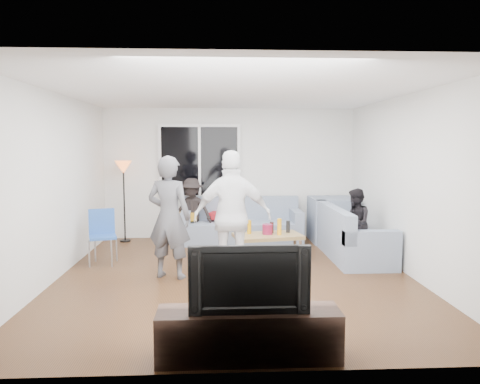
{
  "coord_description": "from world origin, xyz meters",
  "views": [
    {
      "loc": [
        -0.24,
        -6.27,
        1.87
      ],
      "look_at": [
        0.1,
        0.6,
        1.15
      ],
      "focal_mm": 33.59,
      "sensor_mm": 36.0,
      "label": 1
    }
  ],
  "objects": [
    {
      "name": "sofa_right_section",
      "position": [
        2.02,
        1.02,
        0.42
      ],
      "size": [
        2.0,
        0.85,
        0.85
      ],
      "primitive_type": null,
      "rotation": [
        0.0,
        0.0,
        1.57
      ],
      "color": "slate",
      "rests_on": "floor"
    },
    {
      "name": "player_left",
      "position": [
        -0.93,
        -0.02,
        0.86
      ],
      "size": [
        0.73,
        0.59,
        1.73
      ],
      "primitive_type": "imported",
      "rotation": [
        0.0,
        0.0,
        2.83
      ],
      "color": "#4B4B50",
      "rests_on": "floor"
    },
    {
      "name": "side_chair",
      "position": [
        -2.05,
        0.74,
        0.43
      ],
      "size": [
        0.5,
        0.5,
        0.86
      ],
      "primitive_type": null,
      "rotation": [
        0.0,
        0.0,
        0.3
      ],
      "color": "#2753AA",
      "rests_on": "floor"
    },
    {
      "name": "pitcher",
      "position": [
        0.58,
        1.01,
        0.49
      ],
      "size": [
        0.17,
        0.17,
        0.17
      ],
      "primitive_type": "cylinder",
      "color": "maroon",
      "rests_on": "coffee_table"
    },
    {
      "name": "tv_console",
      "position": [
        0.02,
        -2.5,
        0.22
      ],
      "size": [
        1.6,
        0.4,
        0.44
      ],
      "primitive_type": "cube",
      "color": "#36231B",
      "rests_on": "floor"
    },
    {
      "name": "wall_front",
      "position": [
        0.0,
        -2.77,
        1.3
      ],
      "size": [
        5.0,
        0.04,
        2.6
      ],
      "primitive_type": "cube",
      "color": "silver",
      "rests_on": "ground"
    },
    {
      "name": "sofa_corner",
      "position": [
        1.99,
        2.27,
        0.42
      ],
      "size": [
        0.85,
        0.85,
        0.85
      ],
      "primitive_type": "cube",
      "color": "slate",
      "rests_on": "floor"
    },
    {
      "name": "radiator",
      "position": [
        -0.6,
        2.65,
        0.31
      ],
      "size": [
        1.3,
        0.12,
        0.62
      ],
      "primitive_type": "cube",
      "color": "silver",
      "rests_on": "floor"
    },
    {
      "name": "floor_lamp",
      "position": [
        -2.05,
        2.42,
        0.78
      ],
      "size": [
        0.32,
        0.32,
        1.56
      ],
      "primitive_type": null,
      "color": "orange",
      "rests_on": "floor"
    },
    {
      "name": "sofa_back_section",
      "position": [
        0.21,
        2.27,
        0.42
      ],
      "size": [
        2.3,
        0.85,
        0.85
      ],
      "primitive_type": null,
      "color": "slate",
      "rests_on": "floor"
    },
    {
      "name": "window_mullion",
      "position": [
        -0.6,
        2.64,
        1.55
      ],
      "size": [
        0.05,
        0.03,
        1.35
      ],
      "primitive_type": "cube",
      "color": "white",
      "rests_on": "window_frame"
    },
    {
      "name": "television",
      "position": [
        0.02,
        -2.5,
        0.74
      ],
      "size": [
        1.03,
        0.14,
        0.6
      ],
      "primitive_type": "imported",
      "color": "black",
      "rests_on": "tv_console"
    },
    {
      "name": "wall_back",
      "position": [
        0.0,
        2.77,
        1.3
      ],
      "size": [
        5.0,
        0.04,
        2.6
      ],
      "primitive_type": "cube",
      "color": "silver",
      "rests_on": "ground"
    },
    {
      "name": "player_right",
      "position": [
        -0.04,
        -0.25,
        0.9
      ],
      "size": [
        1.06,
        0.45,
        1.8
      ],
      "primitive_type": "imported",
      "rotation": [
        0.0,
        0.0,
        3.16
      ],
      "color": "white",
      "rests_on": "floor"
    },
    {
      "name": "bottle_a",
      "position": [
        0.28,
        1.07,
        0.51
      ],
      "size": [
        0.07,
        0.07,
        0.23
      ],
      "primitive_type": "cylinder",
      "color": "#EAA30D",
      "rests_on": "coffee_table"
    },
    {
      "name": "cushion_yellow",
      "position": [
        -0.85,
        2.25,
        0.51
      ],
      "size": [
        0.42,
        0.37,
        0.14
      ],
      "primitive_type": "cube",
      "rotation": [
        0.0,
        0.0,
        0.13
      ],
      "color": "#BA7D1B",
      "rests_on": "sofa_back_section"
    },
    {
      "name": "ceiling",
      "position": [
        0.0,
        0.0,
        2.62
      ],
      "size": [
        5.0,
        5.5,
        0.04
      ],
      "primitive_type": "cube",
      "color": "white",
      "rests_on": "ground"
    },
    {
      "name": "wall_left",
      "position": [
        -2.52,
        0.0,
        1.3
      ],
      "size": [
        0.04,
        5.5,
        2.6
      ],
      "primitive_type": "cube",
      "color": "silver",
      "rests_on": "ground"
    },
    {
      "name": "spectator_back",
      "position": [
        -0.74,
        2.3,
        0.62
      ],
      "size": [
        0.91,
        0.69,
        1.24
      ],
      "primitive_type": "imported",
      "rotation": [
        0.0,
        0.0,
        -0.32
      ],
      "color": "black",
      "rests_on": "floor"
    },
    {
      "name": "bottle_d",
      "position": [
        0.77,
        0.96,
        0.53
      ],
      "size": [
        0.07,
        0.07,
        0.27
      ],
      "primitive_type": "cylinder",
      "color": "#F9A716",
      "rests_on": "coffee_table"
    },
    {
      "name": "window_glass",
      "position": [
        -0.6,
        2.65,
        1.55
      ],
      "size": [
        1.5,
        0.02,
        1.35
      ],
      "primitive_type": "cube",
      "color": "black",
      "rests_on": "window_frame"
    },
    {
      "name": "potted_plant",
      "position": [
        -0.37,
        2.62,
        0.78
      ],
      "size": [
        0.21,
        0.18,
        0.32
      ],
      "primitive_type": "imported",
      "rotation": [
        0.0,
        0.0,
        -0.26
      ],
      "color": "#2C6026",
      "rests_on": "radiator"
    },
    {
      "name": "floor",
      "position": [
        0.0,
        0.0,
        -0.02
      ],
      "size": [
        5.0,
        5.5,
        0.04
      ],
      "primitive_type": "cube",
      "color": "#56351C",
      "rests_on": "ground"
    },
    {
      "name": "window_frame",
      "position": [
        -0.6,
        2.69,
        1.55
      ],
      "size": [
        1.62,
        0.06,
        1.47
      ],
      "primitive_type": "cube",
      "color": "white",
      "rests_on": "wall_back"
    },
    {
      "name": "spectator_right",
      "position": [
        2.02,
        0.92,
        0.58
      ],
      "size": [
        0.51,
        0.62,
        1.16
      ],
      "primitive_type": "imported",
      "rotation": [
        0.0,
        0.0,
        -1.71
      ],
      "color": "black",
      "rests_on": "floor"
    },
    {
      "name": "bottle_e",
      "position": [
        0.94,
        1.14,
        0.5
      ],
      "size": [
        0.07,
        0.07,
        0.2
      ],
      "primitive_type": "cylinder",
      "color": "black",
      "rests_on": "coffee_table"
    },
    {
      "name": "cushion_red",
      "position": [
        -0.21,
        2.33,
        0.51
      ],
      "size": [
        0.45,
        0.42,
        0.13
      ],
      "primitive_type": "cube",
      "rotation": [
        0.0,
        0.0,
        -0.4
      ],
      "color": "maroon",
      "rests_on": "sofa_back_section"
    },
    {
      "name": "coffee_table",
      "position": [
        0.58,
        1.0,
        0.2
      ],
      "size": [
        1.19,
        0.8,
        0.4
      ],
      "primitive_type": "cube",
      "rotation": [
        0.0,
        0.0,
        0.19
      ],
      "color": "olive",
      "rests_on": "floor"
    },
    {
      "name": "vase",
      "position": [
        -0.68,
        2.62,
        0.7
      ],
      "size": [
        0.17,
        0.17,
        0.16
      ],
      "primitive_type": "imported",
      "rotation": [
        0.0,
        0.0,
        0.15
      ],
      "color": "white",
      "rests_on": "radiator"
    },
    {
      "name": "wall_right",
      "position": [
        2.52,
        0.0,
        1.3
      ],
      "size": [
        0.04,
        5.5,
        2.6
      ],
      "primitive_type": "cube",
      "color": "silver",
      "rests_on": "ground"
    },
    {
      "name": "bottle_c",
      "position": [
        0.66,
        1.13,
        0.49
      ],
      "size": [
        0.07,
        0.07,
        0.18
      ],
      "primitive_type": "cylinder",
      "color": "black",
      "rests_on": "coffee_table"
    }
  ]
}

